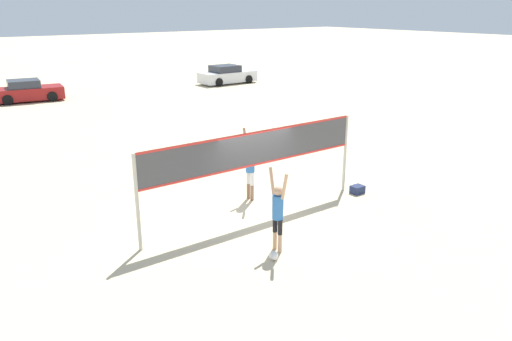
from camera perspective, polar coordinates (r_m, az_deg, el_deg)
ground_plane at (r=14.73m, az=0.00°, el=-5.17°), size 200.00×200.00×0.00m
volleyball_net at (r=14.09m, az=0.00°, el=1.89°), size 7.35×0.09×2.54m
player_spiker at (r=12.29m, az=2.51°, el=-4.43°), size 0.28×0.70×2.14m
player_blocker at (r=15.53m, az=-0.68°, el=0.85°), size 0.28×0.72×2.28m
volleyball at (r=12.26m, az=2.02°, el=-9.72°), size 0.22×0.22×0.22m
gear_bag at (r=16.74m, az=11.51°, el=-2.13°), size 0.41×0.33×0.26m
parked_car_near at (r=40.19m, az=-3.33°, el=10.82°), size 4.51×2.03×1.44m
parked_car_mid at (r=35.66m, az=-24.66°, el=8.21°), size 4.40×2.41×1.38m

